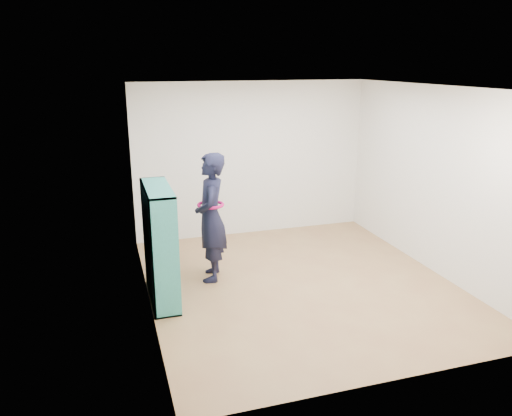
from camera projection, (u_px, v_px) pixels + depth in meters
name	position (u px, v px, depth m)	size (l,w,h in m)	color
floor	(300.00, 284.00, 6.77)	(4.50, 4.50, 0.00)	#936543
ceiling	(305.00, 87.00, 6.04)	(4.50, 4.50, 0.00)	white
wall_left	(144.00, 204.00, 5.84)	(0.02, 4.50, 2.60)	white
wall_right	(435.00, 181.00, 6.97)	(0.02, 4.50, 2.60)	white
wall_back	(252.00, 159.00, 8.47)	(4.00, 0.02, 2.60)	white
wall_front	(401.00, 253.00, 4.34)	(4.00, 0.02, 2.60)	white
bookshelf	(158.00, 246.00, 6.16)	(0.32, 1.10, 1.46)	teal
person	(211.00, 217.00, 6.72)	(0.56, 0.72, 1.76)	black
smartphone	(200.00, 207.00, 6.77)	(0.02, 0.09, 0.13)	silver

